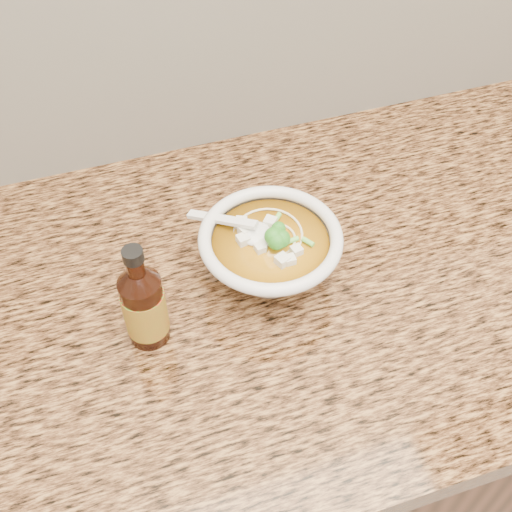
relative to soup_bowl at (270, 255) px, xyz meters
name	(u,v)px	position (x,y,z in m)	size (l,w,h in m)	color
cabinet	(319,411)	(0.11, 0.00, -0.51)	(4.00, 0.65, 0.86)	black
counter_slab	(342,266)	(0.11, 0.00, -0.06)	(4.00, 0.68, 0.04)	#9B6B39
soup_bowl	(270,255)	(0.00, 0.00, 0.00)	(0.19, 0.19, 0.11)	silver
hot_sauce_bottle	(144,306)	(-0.18, -0.04, 0.02)	(0.06, 0.06, 0.16)	#351207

